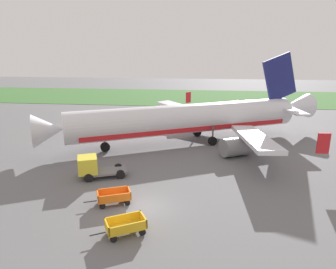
{
  "coord_description": "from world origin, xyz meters",
  "views": [
    {
      "loc": [
        4.2,
        -20.46,
        11.48
      ],
      "look_at": [
        0.51,
        10.74,
        2.8
      ],
      "focal_mm": 32.59,
      "sensor_mm": 36.0,
      "label": 1
    }
  ],
  "objects_px": {
    "baggage_cart_second_in_row": "(114,197)",
    "baggage_cart_nearest": "(125,226)",
    "service_truck_beside_carts": "(93,167)",
    "airplane": "(195,119)"
  },
  "relations": [
    {
      "from": "baggage_cart_second_in_row",
      "to": "baggage_cart_nearest",
      "type": "bearing_deg",
      "value": -63.55
    },
    {
      "from": "baggage_cart_nearest",
      "to": "baggage_cart_second_in_row",
      "type": "relative_size",
      "value": 0.97
    },
    {
      "from": "baggage_cart_nearest",
      "to": "service_truck_beside_carts",
      "type": "bearing_deg",
      "value": 121.57
    },
    {
      "from": "airplane",
      "to": "service_truck_beside_carts",
      "type": "height_order",
      "value": "airplane"
    },
    {
      "from": "service_truck_beside_carts",
      "to": "baggage_cart_nearest",
      "type": "bearing_deg",
      "value": -58.43
    },
    {
      "from": "airplane",
      "to": "service_truck_beside_carts",
      "type": "xyz_separation_m",
      "value": [
        -8.92,
        -12.8,
        -1.95
      ]
    },
    {
      "from": "airplane",
      "to": "service_truck_beside_carts",
      "type": "bearing_deg",
      "value": -124.88
    },
    {
      "from": "baggage_cart_nearest",
      "to": "service_truck_beside_carts",
      "type": "height_order",
      "value": "service_truck_beside_carts"
    },
    {
      "from": "airplane",
      "to": "baggage_cart_second_in_row",
      "type": "relative_size",
      "value": 9.84
    },
    {
      "from": "airplane",
      "to": "service_truck_beside_carts",
      "type": "distance_m",
      "value": 15.72
    }
  ]
}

